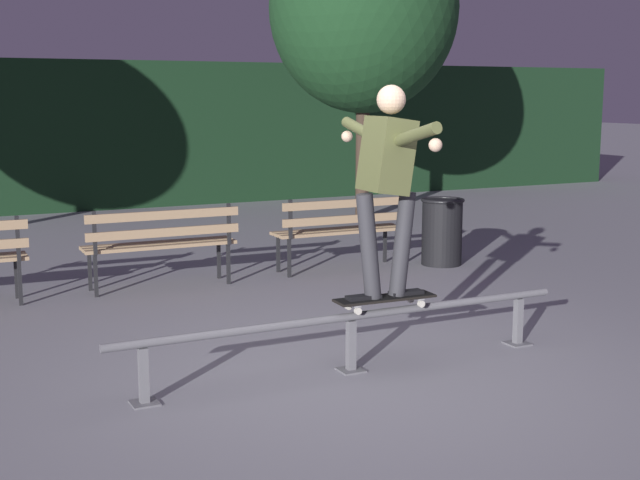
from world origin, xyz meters
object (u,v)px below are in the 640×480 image
(skateboard, at_px, (385,299))
(tree_far_right, at_px, (364,8))
(trash_can, at_px, (442,231))
(grind_rail, at_px, (351,327))
(skateboarder, at_px, (387,173))
(park_bench_left_center, at_px, (161,239))
(park_bench_right_center, at_px, (342,225))

(skateboard, bearing_deg, tree_far_right, 62.06)
(tree_far_right, bearing_deg, trash_can, -105.01)
(grind_rail, bearing_deg, skateboarder, -0.02)
(grind_rail, relative_size, tree_far_right, 0.73)
(park_bench_left_center, relative_size, trash_can, 2.01)
(park_bench_right_center, xyz_separation_m, tree_far_right, (2.25, 3.57, 2.83))
(park_bench_right_center, relative_size, tree_far_right, 0.32)
(park_bench_right_center, bearing_deg, trash_can, -9.25)
(park_bench_left_center, height_order, park_bench_right_center, same)
(trash_can, bearing_deg, park_bench_left_center, 176.58)
(grind_rail, bearing_deg, tree_far_right, 60.23)
(grind_rail, xyz_separation_m, trash_can, (2.91, 3.08, 0.08))
(grind_rail, relative_size, park_bench_left_center, 2.27)
(skateboard, height_order, skateboarder, skateboarder)
(grind_rail, relative_size, park_bench_right_center, 2.27)
(skateboarder, height_order, park_bench_left_center, skateboarder)
(grind_rail, distance_m, skateboard, 0.34)
(grind_rail, relative_size, skateboard, 4.63)
(grind_rail, height_order, skateboarder, skateboarder)
(skateboard, relative_size, tree_far_right, 0.16)
(skateboard, distance_m, trash_can, 4.05)
(skateboard, bearing_deg, grind_rail, 180.00)
(park_bench_left_center, height_order, tree_far_right, tree_far_right)
(park_bench_right_center, height_order, trash_can, park_bench_right_center)
(skateboard, bearing_deg, park_bench_right_center, 67.19)
(skateboarder, xyz_separation_m, park_bench_right_center, (1.38, 3.28, -0.92))
(skateboard, height_order, park_bench_right_center, park_bench_right_center)
(skateboarder, relative_size, trash_can, 1.95)
(grind_rail, xyz_separation_m, park_bench_right_center, (1.67, 3.28, 0.20))
(skateboarder, relative_size, tree_far_right, 0.31)
(skateboarder, bearing_deg, trash_can, 49.64)
(park_bench_right_center, bearing_deg, grind_rail, -116.90)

